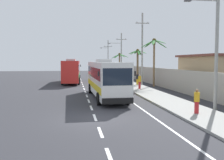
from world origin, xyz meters
name	(u,v)px	position (x,y,z in m)	size (l,w,h in m)	color
ground_plane	(96,119)	(0.00, 0.00, 0.00)	(160.00, 160.00, 0.00)	#303035
sidewalk_kerb	(154,95)	(6.80, 10.00, 0.07)	(3.20, 90.00, 0.14)	#999993
lane_markings	(104,91)	(2.17, 14.65, 0.00)	(3.80, 71.00, 0.01)	white
boundary_wall	(175,80)	(10.60, 14.00, 1.28)	(0.24, 60.00, 2.56)	#9E998E
coach_bus_foreground	(106,78)	(1.75, 9.26, 1.93)	(3.03, 12.20, 3.71)	white
coach_bus_far_lane	(72,71)	(-1.65, 26.99, 1.99)	(3.15, 12.11, 3.83)	red
motorcycle_beside_bus	(119,83)	(4.57, 17.84, 0.65)	(0.56, 1.96, 1.59)	black
pedestrian_near_kerb	(137,79)	(7.74, 20.85, 1.00)	(0.36, 0.36, 1.65)	gold
pedestrian_midwalk	(140,81)	(6.65, 15.33, 1.07)	(0.36, 0.36, 1.77)	red
pedestrian_far_walk	(197,101)	(6.57, 0.13, 0.96)	(0.36, 0.36, 1.58)	red
utility_pole_nearest	(216,36)	(8.70, 1.76, 5.32)	(3.64, 0.24, 9.94)	#9E9E99
utility_pole_mid	(142,48)	(8.40, 20.85, 5.34)	(2.01, 0.24, 10.31)	#9E9E99
utility_pole_far	(121,54)	(8.76, 39.93, 5.10)	(3.96, 0.24, 9.51)	#9E9E99
utility_pole_distant	(108,56)	(8.41, 59.01, 5.05)	(3.47, 0.24, 9.48)	#9E9E99
palm_nearest	(120,60)	(8.11, 37.83, 3.81)	(3.59, 3.72, 5.20)	brown
palm_third	(154,50)	(9.68, 19.29, 5.00)	(3.84, 4.02, 6.66)	brown
palm_fourth	(138,59)	(9.87, 29.38, 3.96)	(3.28, 3.29, 5.66)	brown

